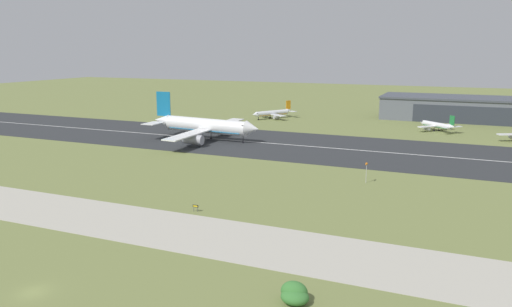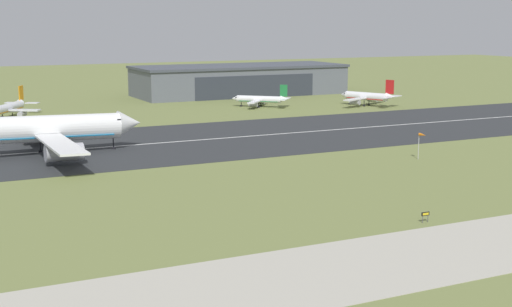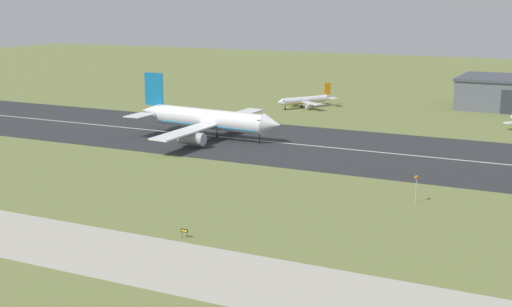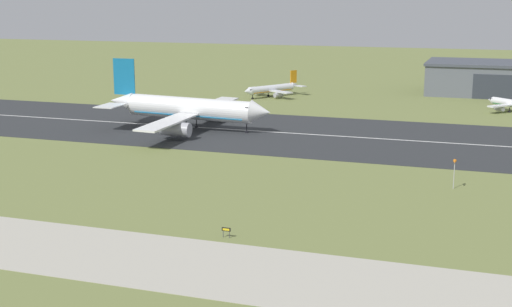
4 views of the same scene
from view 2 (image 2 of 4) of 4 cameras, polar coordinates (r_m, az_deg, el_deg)
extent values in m
plane|color=olive|center=(113.53, 6.11, -3.31)|extent=(754.33, 754.33, 0.00)
cube|color=#2B2D30|center=(165.45, -4.72, 1.06)|extent=(514.33, 52.70, 0.06)
cube|color=silver|center=(165.45, -4.72, 1.08)|extent=(462.90, 0.70, 0.01)
cube|color=#B2AD9E|center=(90.38, 16.32, -7.27)|extent=(385.75, 17.98, 0.05)
cube|color=slate|center=(270.32, -1.32, 5.81)|extent=(78.34, 28.30, 10.22)
cube|color=#424751|center=(269.93, -1.32, 6.99)|extent=(79.34, 29.30, 0.90)
cube|color=#2D333D|center=(257.60, 0.00, 5.36)|extent=(47.00, 0.12, 8.18)
cylinder|color=white|center=(152.28, -16.79, 1.91)|extent=(32.36, 6.03, 6.20)
cone|color=white|center=(156.50, -10.11, 2.41)|extent=(5.14, 5.55, 5.58)
cube|color=black|center=(155.61, -11.07, 2.74)|extent=(1.19, 4.67, 0.47)
cube|color=#146B9E|center=(152.50, -16.76, 1.35)|extent=(29.02, 5.70, 0.86)
cube|color=white|center=(137.81, -15.38, 0.72)|extent=(5.68, 24.94, 0.52)
cylinder|color=#A8A8B2|center=(140.26, -15.09, 0.10)|extent=(7.24, 3.51, 3.55)
cube|color=white|center=(167.33, -17.49, 2.27)|extent=(5.68, 24.94, 0.52)
cylinder|color=#A8A8B2|center=(165.83, -16.98, 1.55)|extent=(7.24, 3.51, 3.55)
cylinder|color=black|center=(156.12, -11.34, 0.83)|extent=(0.24, 0.24, 2.74)
cylinder|color=black|center=(156.31, -11.33, 0.42)|extent=(0.84, 0.84, 0.44)
cylinder|color=black|center=(149.75, -16.43, 0.20)|extent=(0.24, 0.24, 2.74)
cylinder|color=black|center=(149.95, -16.41, -0.23)|extent=(0.84, 0.84, 0.44)
cylinder|color=black|center=(156.13, -16.88, 0.58)|extent=(0.24, 0.24, 2.74)
cylinder|color=black|center=(156.32, -16.86, 0.17)|extent=(0.84, 0.84, 0.44)
cylinder|color=silver|center=(216.06, -19.32, 3.44)|extent=(11.75, 17.17, 2.52)
cone|color=silver|center=(225.80, -18.20, 3.90)|extent=(3.51, 3.77, 2.27)
cube|color=orange|center=(216.14, -19.31, 3.26)|extent=(10.68, 15.52, 0.20)
cube|color=silver|center=(213.54, -18.00, 3.32)|extent=(8.78, 6.86, 0.40)
cylinder|color=#A8A8B2|center=(213.41, -18.21, 3.02)|extent=(3.04, 3.62, 1.56)
cube|color=orange|center=(225.09, -18.29, 4.63)|extent=(1.66, 2.49, 4.29)
cube|color=silver|center=(227.04, -18.94, 3.87)|extent=(4.55, 4.05, 0.24)
cube|color=silver|center=(224.50, -17.45, 3.88)|extent=(4.55, 4.05, 0.24)
cylinder|color=black|center=(217.04, -19.64, 2.91)|extent=(0.24, 0.24, 1.49)
cylinder|color=black|center=(217.11, -19.63, 2.78)|extent=(0.84, 0.84, 0.44)
cylinder|color=black|center=(215.79, -18.91, 2.92)|extent=(0.24, 0.24, 1.49)
cylinder|color=black|center=(215.85, -18.90, 2.78)|extent=(0.84, 0.84, 0.44)
cylinder|color=white|center=(236.18, 8.81, 4.55)|extent=(8.69, 14.49, 2.62)
cone|color=white|center=(240.56, 7.04, 4.70)|extent=(3.38, 3.25, 2.62)
cone|color=white|center=(231.80, 10.73, 4.50)|extent=(3.47, 3.85, 2.36)
cube|color=black|center=(239.83, 7.30, 4.80)|extent=(2.48, 1.95, 0.44)
cube|color=red|center=(236.25, 8.80, 4.37)|extent=(7.94, 13.09, 0.20)
cube|color=white|center=(241.95, 9.51, 4.56)|extent=(10.34, 6.60, 0.40)
cylinder|color=#A8A8B2|center=(241.58, 9.31, 4.30)|extent=(2.92, 3.77, 1.62)
cube|color=white|center=(230.84, 7.93, 4.32)|extent=(10.34, 6.60, 0.40)
cylinder|color=#A8A8B2|center=(231.90, 7.93, 4.09)|extent=(2.92, 3.77, 1.62)
cube|color=red|center=(231.73, 10.65, 5.26)|extent=(1.47, 2.70, 4.45)
cube|color=white|center=(234.75, 11.10, 4.54)|extent=(4.69, 3.97, 0.24)
cube|color=white|center=(228.94, 10.32, 4.42)|extent=(4.69, 3.97, 0.24)
cylinder|color=black|center=(239.55, 7.51, 4.13)|extent=(0.24, 0.24, 1.84)
cylinder|color=black|center=(239.63, 7.50, 3.96)|extent=(0.84, 0.84, 0.44)
cylinder|color=black|center=(237.66, 9.02, 4.04)|extent=(0.24, 0.24, 1.84)
cylinder|color=black|center=(237.74, 9.02, 3.87)|extent=(0.84, 0.84, 0.44)
cylinder|color=black|center=(234.96, 8.64, 3.97)|extent=(0.24, 0.24, 1.84)
cylinder|color=black|center=(235.04, 8.64, 3.81)|extent=(0.84, 0.84, 0.44)
cylinder|color=white|center=(230.05, 0.25, 4.36)|extent=(12.27, 11.21, 2.21)
cone|color=white|center=(232.35, -1.71, 4.42)|extent=(2.95, 2.97, 2.21)
cone|color=white|center=(227.91, 2.32, 4.40)|extent=(3.30, 3.24, 1.99)
cube|color=black|center=(231.98, -1.45, 4.52)|extent=(2.07, 2.13, 0.44)
cube|color=#1E7238|center=(230.12, 0.25, 4.21)|extent=(11.12, 10.17, 0.20)
cube|color=white|center=(234.95, 0.50, 4.40)|extent=(6.86, 7.33, 0.40)
cylinder|color=#A8A8B2|center=(234.58, 0.35, 4.16)|extent=(3.06, 2.93, 1.37)
cube|color=white|center=(225.40, -0.16, 4.14)|extent=(6.86, 7.33, 0.40)
cylinder|color=#A8A8B2|center=(226.22, -0.23, 3.92)|extent=(3.06, 2.93, 1.37)
cube|color=#1E7238|center=(227.74, 2.23, 5.05)|extent=(1.99, 1.80, 3.75)
cube|color=white|center=(230.62, 2.48, 4.45)|extent=(3.81, 3.92, 0.24)
cube|color=white|center=(225.21, 2.16, 4.31)|extent=(3.81, 3.92, 0.24)
cylinder|color=black|center=(231.91, -1.19, 3.96)|extent=(0.24, 0.24, 1.44)
cylinder|color=black|center=(231.97, -1.19, 3.83)|extent=(0.84, 0.84, 0.44)
cylinder|color=black|center=(231.47, 0.38, 3.95)|extent=(0.24, 0.24, 1.44)
cylinder|color=black|center=(231.52, 0.38, 3.82)|extent=(0.84, 0.84, 0.44)
cylinder|color=black|center=(228.93, 0.21, 3.87)|extent=(0.24, 0.24, 1.44)
cylinder|color=black|center=(228.99, 0.21, 3.75)|extent=(0.84, 0.84, 0.44)
cylinder|color=#B7B7BC|center=(145.33, 12.88, 0.58)|extent=(0.14, 0.14, 5.32)
cone|color=orange|center=(144.14, 13.19, 1.46)|extent=(0.63, 1.84, 0.60)
cylinder|color=#4C4C51|center=(99.90, 13.18, -5.16)|extent=(0.10, 0.10, 0.95)
cylinder|color=#4C4C51|center=(100.46, 13.59, -5.09)|extent=(0.10, 0.10, 0.95)
cube|color=black|center=(99.99, 13.40, -4.72)|extent=(1.29, 0.12, 0.51)
cube|color=yellow|center=(99.94, 13.43, -4.73)|extent=(0.98, 0.02, 0.31)
camera|label=1|loc=(113.71, 71.25, 6.76)|focal=35.00mm
camera|label=3|loc=(123.22, 74.03, 8.08)|focal=50.00mm
camera|label=4|loc=(97.27, 73.20, 6.62)|focal=50.00mm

